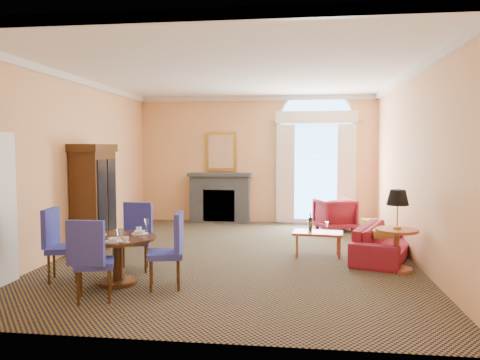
# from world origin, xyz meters

# --- Properties ---
(ground) EXTENTS (7.50, 7.50, 0.00)m
(ground) POSITION_xyz_m (0.00, 0.00, 0.00)
(ground) COLOR black
(ground) RESTS_ON ground
(room_envelope) EXTENTS (6.04, 7.52, 3.45)m
(room_envelope) POSITION_xyz_m (-0.03, 0.67, 2.51)
(room_envelope) COLOR #FFBB79
(room_envelope) RESTS_ON ground
(armoire) EXTENTS (0.56, 1.00, 1.97)m
(armoire) POSITION_xyz_m (-2.72, 0.18, 0.95)
(armoire) COLOR #331C0B
(armoire) RESTS_ON ground
(dining_table) EXTENTS (1.06, 1.06, 0.87)m
(dining_table) POSITION_xyz_m (-1.40, -1.96, 0.50)
(dining_table) COLOR #331C0B
(dining_table) RESTS_ON ground
(dining_chair_north) EXTENTS (0.57, 0.57, 1.04)m
(dining_chair_north) POSITION_xyz_m (-1.43, -1.14, 0.59)
(dining_chair_north) COLOR #282D9E
(dining_chair_north) RESTS_ON ground
(dining_chair_south) EXTENTS (0.60, 0.60, 1.04)m
(dining_chair_south) POSITION_xyz_m (-1.43, -2.76, 0.59)
(dining_chair_south) COLOR #282D9E
(dining_chair_south) RESTS_ON ground
(dining_chair_east) EXTENTS (0.57, 0.57, 1.04)m
(dining_chair_east) POSITION_xyz_m (-0.60, -2.06, 0.59)
(dining_chair_east) COLOR #282D9E
(dining_chair_east) RESTS_ON ground
(dining_chair_west) EXTENTS (0.58, 0.58, 1.04)m
(dining_chair_west) POSITION_xyz_m (-2.32, -1.89, 0.59)
(dining_chair_west) COLOR #282D9E
(dining_chair_west) RESTS_ON ground
(sofa) EXTENTS (1.39, 2.10, 0.57)m
(sofa) POSITION_xyz_m (2.55, 0.07, 0.29)
(sofa) COLOR maroon
(sofa) RESTS_ON ground
(armchair) EXTENTS (1.02, 1.04, 0.74)m
(armchair) POSITION_xyz_m (1.91, 2.72, 0.37)
(armchair) COLOR maroon
(armchair) RESTS_ON ground
(coffee_table) EXTENTS (0.90, 0.56, 0.75)m
(coffee_table) POSITION_xyz_m (1.42, 0.09, 0.40)
(coffee_table) COLOR #AD5633
(coffee_table) RESTS_ON ground
(side_table) EXTENTS (0.65, 0.65, 1.23)m
(side_table) POSITION_xyz_m (2.60, -0.72, 0.76)
(side_table) COLOR #AD5633
(side_table) RESTS_ON ground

